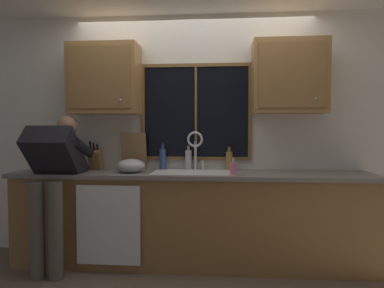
{
  "coord_description": "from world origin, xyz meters",
  "views": [
    {
      "loc": [
        0.31,
        -3.78,
        1.35
      ],
      "look_at": [
        0.01,
        -0.3,
        1.2
      ],
      "focal_mm": 33.27,
      "sensor_mm": 36.0,
      "label": 1
    }
  ],
  "objects_px": {
    "soap_dispenser": "(233,168)",
    "bottle_amber_small": "(163,158)",
    "person_standing": "(55,173)",
    "cutting_board": "(134,151)",
    "bottle_green_glass": "(188,159)",
    "knife_block": "(96,160)",
    "bottle_tall_clear": "(229,160)",
    "mixing_bowl": "(131,166)"
  },
  "relations": [
    {
      "from": "bottle_tall_clear",
      "to": "bottle_amber_small",
      "type": "relative_size",
      "value": 0.89
    },
    {
      "from": "cutting_board",
      "to": "soap_dispenser",
      "type": "xyz_separation_m",
      "value": [
        1.03,
        -0.38,
        -0.13
      ]
    },
    {
      "from": "soap_dispenser",
      "to": "bottle_amber_small",
      "type": "relative_size",
      "value": 0.58
    },
    {
      "from": "bottle_green_glass",
      "to": "bottle_tall_clear",
      "type": "distance_m",
      "value": 0.43
    },
    {
      "from": "person_standing",
      "to": "soap_dispenser",
      "type": "bearing_deg",
      "value": 3.65
    },
    {
      "from": "cutting_board",
      "to": "bottle_green_glass",
      "type": "relative_size",
      "value": 1.5
    },
    {
      "from": "soap_dispenser",
      "to": "bottle_tall_clear",
      "type": "bearing_deg",
      "value": 94.33
    },
    {
      "from": "soap_dispenser",
      "to": "person_standing",
      "type": "bearing_deg",
      "value": -176.35
    },
    {
      "from": "soap_dispenser",
      "to": "bottle_green_glass",
      "type": "bearing_deg",
      "value": 138.23
    },
    {
      "from": "soap_dispenser",
      "to": "bottle_amber_small",
      "type": "height_order",
      "value": "bottle_amber_small"
    },
    {
      "from": "soap_dispenser",
      "to": "cutting_board",
      "type": "bearing_deg",
      "value": 159.69
    },
    {
      "from": "person_standing",
      "to": "cutting_board",
      "type": "relative_size",
      "value": 3.79
    },
    {
      "from": "knife_block",
      "to": "bottle_green_glass",
      "type": "relative_size",
      "value": 1.23
    },
    {
      "from": "person_standing",
      "to": "bottle_green_glass",
      "type": "height_order",
      "value": "person_standing"
    },
    {
      "from": "soap_dispenser",
      "to": "bottle_green_glass",
      "type": "relative_size",
      "value": 0.62
    },
    {
      "from": "person_standing",
      "to": "knife_block",
      "type": "xyz_separation_m",
      "value": [
        0.26,
        0.38,
        0.09
      ]
    },
    {
      "from": "knife_block",
      "to": "bottle_amber_small",
      "type": "height_order",
      "value": "knife_block"
    },
    {
      "from": "cutting_board",
      "to": "mixing_bowl",
      "type": "distance_m",
      "value": 0.3
    },
    {
      "from": "knife_block",
      "to": "bottle_green_glass",
      "type": "xyz_separation_m",
      "value": [
        0.95,
        0.13,
        -0.0
      ]
    },
    {
      "from": "soap_dispenser",
      "to": "knife_block",
      "type": "bearing_deg",
      "value": 169.02
    },
    {
      "from": "person_standing",
      "to": "soap_dispenser",
      "type": "distance_m",
      "value": 1.67
    },
    {
      "from": "bottle_amber_small",
      "to": "person_standing",
      "type": "bearing_deg",
      "value": -151.96
    },
    {
      "from": "mixing_bowl",
      "to": "soap_dispenser",
      "type": "xyz_separation_m",
      "value": [
        1.0,
        -0.11,
        -0.0
      ]
    },
    {
      "from": "mixing_bowl",
      "to": "knife_block",
      "type": "bearing_deg",
      "value": 158.63
    },
    {
      "from": "bottle_amber_small",
      "to": "bottle_green_glass",
      "type": "bearing_deg",
      "value": 2.91
    },
    {
      "from": "bottle_green_glass",
      "to": "soap_dispenser",
      "type": "bearing_deg",
      "value": -41.77
    },
    {
      "from": "person_standing",
      "to": "knife_block",
      "type": "relative_size",
      "value": 4.62
    },
    {
      "from": "person_standing",
      "to": "knife_block",
      "type": "height_order",
      "value": "person_standing"
    },
    {
      "from": "knife_block",
      "to": "bottle_amber_small",
      "type": "bearing_deg",
      "value": 10.06
    },
    {
      "from": "cutting_board",
      "to": "bottle_amber_small",
      "type": "relative_size",
      "value": 1.41
    },
    {
      "from": "cutting_board",
      "to": "soap_dispenser",
      "type": "bearing_deg",
      "value": -20.31
    },
    {
      "from": "bottle_amber_small",
      "to": "knife_block",
      "type": "bearing_deg",
      "value": -169.94
    },
    {
      "from": "cutting_board",
      "to": "soap_dispenser",
      "type": "relative_size",
      "value": 2.42
    },
    {
      "from": "cutting_board",
      "to": "bottle_green_glass",
      "type": "xyz_separation_m",
      "value": [
        0.58,
        0.03,
        -0.08
      ]
    },
    {
      "from": "knife_block",
      "to": "bottle_tall_clear",
      "type": "height_order",
      "value": "knife_block"
    },
    {
      "from": "mixing_bowl",
      "to": "bottle_green_glass",
      "type": "relative_size",
      "value": 1.06
    },
    {
      "from": "bottle_green_glass",
      "to": "bottle_tall_clear",
      "type": "height_order",
      "value": "bottle_green_glass"
    },
    {
      "from": "person_standing",
      "to": "cutting_board",
      "type": "height_order",
      "value": "person_standing"
    },
    {
      "from": "soap_dispenser",
      "to": "bottle_green_glass",
      "type": "xyz_separation_m",
      "value": [
        -0.46,
        0.41,
        0.05
      ]
    },
    {
      "from": "mixing_bowl",
      "to": "bottle_green_glass",
      "type": "distance_m",
      "value": 0.62
    },
    {
      "from": "person_standing",
      "to": "bottle_amber_small",
      "type": "height_order",
      "value": "person_standing"
    },
    {
      "from": "mixing_bowl",
      "to": "soap_dispenser",
      "type": "relative_size",
      "value": 1.72
    }
  ]
}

